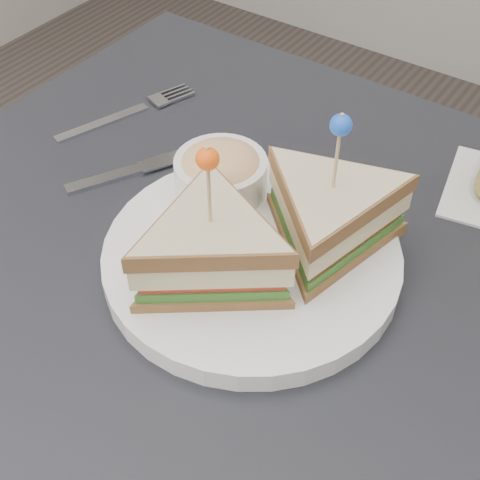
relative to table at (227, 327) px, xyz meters
name	(u,v)px	position (x,y,z in m)	size (l,w,h in m)	color
table	(227,327)	(0.00, 0.00, 0.00)	(0.80, 0.80, 0.75)	black
plate_meal	(261,231)	(0.02, 0.03, 0.12)	(0.33, 0.33, 0.17)	white
cutlery_fork	(133,111)	(-0.26, 0.16, 0.08)	(0.08, 0.19, 0.01)	silver
cutlery_knife	(148,166)	(-0.17, 0.09, 0.08)	(0.12, 0.20, 0.01)	silver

